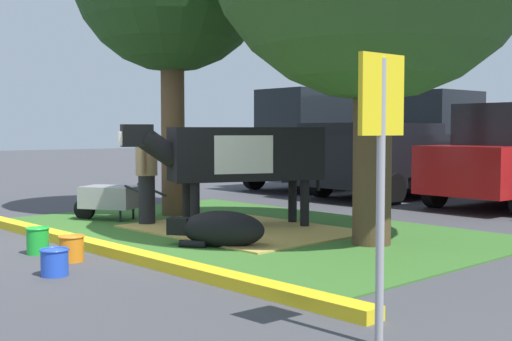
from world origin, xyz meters
name	(u,v)px	position (x,y,z in m)	size (l,w,h in m)	color
ground_plane	(117,240)	(0.00, 0.00, 0.00)	(80.00, 80.00, 0.00)	#424247
grass_island	(247,230)	(0.56, 1.91, 0.01)	(7.40, 4.79, 0.02)	#386B28
curb_yellow	(97,246)	(0.56, -0.63, 0.06)	(8.60, 0.24, 0.12)	yellow
hay_bedding	(241,230)	(0.59, 1.77, 0.03)	(3.20, 2.40, 0.04)	tan
cow_holstein	(239,155)	(0.44, 1.87, 1.14)	(1.66, 2.98, 1.59)	black
calf_lying	(220,229)	(1.43, 0.65, 0.24)	(1.27, 1.00, 0.48)	black
person_handler	(147,173)	(-0.85, 1.06, 0.84)	(0.36, 0.43, 1.57)	black
wheelbarrow	(109,198)	(-1.79, 0.94, 0.39)	(1.53, 1.14, 0.63)	gray
parking_sign	(381,141)	(5.20, -1.05, 1.44)	(0.06, 0.44, 2.04)	#99999E
bucket_green	(38,240)	(0.24, -1.26, 0.17)	(0.29, 0.29, 0.33)	green
bucket_orange	(71,248)	(0.95, -1.18, 0.16)	(0.30, 0.30, 0.30)	orange
bucket_blue	(55,262)	(1.53, -1.67, 0.15)	(0.31, 0.31, 0.28)	blue
suv_dark_grey	(322,139)	(-3.46, 8.18, 1.27)	(2.27, 4.67, 2.52)	#3D3D42
pickup_truck_black	(408,147)	(-0.90, 8.28, 1.11)	(2.39, 5.48, 2.42)	black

